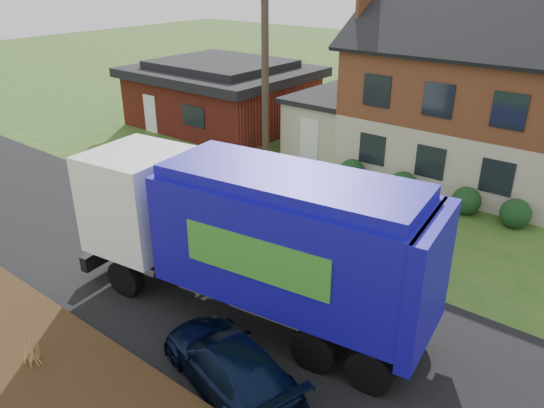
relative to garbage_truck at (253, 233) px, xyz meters
The scene contains 9 objects.
ground 2.96m from the garbage_truck, behind, with size 120.00×120.00×0.00m, color #2D511B.
road 2.96m from the garbage_truck, behind, with size 80.00×7.00×0.02m, color black.
mulch_verge 5.84m from the garbage_truck, 107.78° to the right, with size 80.00×3.50×0.30m, color black.
main_house 14.19m from the garbage_truck, 90.59° to the left, with size 12.95×8.95×9.26m.
ranch_house 18.99m from the garbage_truck, 135.94° to the left, with size 9.80×8.20×3.70m.
garbage_truck is the anchor object (origin of this frame).
silver_sedan 9.00m from the garbage_truck, 152.05° to the left, with size 1.70×4.87×1.60m, color #B8BCC0.
navy_wagon 3.33m from the garbage_truck, 61.09° to the right, with size 1.71×4.21×1.22m, color black.
grass_clump_mid 5.79m from the garbage_truck, 116.73° to the right, with size 0.31×0.26×0.87m.
Camera 1 is at (9.48, -9.27, 8.72)m, focal length 35.00 mm.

